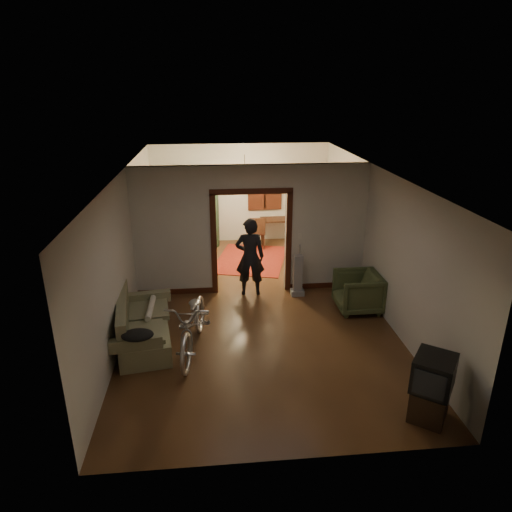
{
  "coord_description": "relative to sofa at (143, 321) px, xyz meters",
  "views": [
    {
      "loc": [
        -0.82,
        -8.55,
        4.34
      ],
      "look_at": [
        0.0,
        -0.3,
        1.2
      ],
      "focal_mm": 32.0,
      "sensor_mm": 36.0,
      "label": 1
    }
  ],
  "objects": [
    {
      "name": "bicycle",
      "position": [
        0.9,
        -0.33,
        0.1
      ],
      "size": [
        0.98,
        2.1,
        1.06
      ],
      "primitive_type": "imported",
      "rotation": [
        0.0,
        0.0,
        -0.14
      ],
      "color": "silver",
      "rests_on": "floor"
    },
    {
      "name": "wall_back",
      "position": [
        2.1,
        5.55,
        0.97
      ],
      "size": [
        5.0,
        0.02,
        2.8
      ],
      "primitive_type": "cube",
      "color": "beige",
      "rests_on": "floor"
    },
    {
      "name": "crt_tv",
      "position": [
        4.15,
        -2.38,
        0.3
      ],
      "size": [
        0.74,
        0.75,
        0.48
      ],
      "primitive_type": "cube",
      "rotation": [
        0.0,
        0.0,
        0.93
      ],
      "color": "black",
      "rests_on": "tv_stand"
    },
    {
      "name": "chandelier",
      "position": [
        2.1,
        3.8,
        1.92
      ],
      "size": [
        0.24,
        0.24,
        0.24
      ],
      "primitive_type": "sphere",
      "color": "#FFE0A5",
      "rests_on": "ceiling"
    },
    {
      "name": "globe",
      "position": [
        0.9,
        5.02,
        1.51
      ],
      "size": [
        0.27,
        0.27,
        0.27
      ],
      "primitive_type": "sphere",
      "color": "#1E5972",
      "rests_on": "locker"
    },
    {
      "name": "light_switch",
      "position": [
        3.15,
        1.97,
        0.82
      ],
      "size": [
        0.08,
        0.01,
        0.12
      ],
      "primitive_type": "cube",
      "color": "silver",
      "rests_on": "partition_wall"
    },
    {
      "name": "armchair",
      "position": [
        4.15,
        0.87,
        -0.03
      ],
      "size": [
        0.88,
        0.85,
        0.8
      ],
      "primitive_type": "imported",
      "rotation": [
        0.0,
        0.0,
        -1.57
      ],
      "color": "#414C2B",
      "rests_on": "floor"
    },
    {
      "name": "wall_left",
      "position": [
        -0.4,
        1.3,
        0.97
      ],
      "size": [
        0.02,
        8.5,
        2.8
      ],
      "primitive_type": "cube",
      "color": "beige",
      "rests_on": "floor"
    },
    {
      "name": "desk",
      "position": [
        3.13,
        5.15,
        -0.07
      ],
      "size": [
        1.03,
        0.66,
        0.72
      ],
      "primitive_type": "cube",
      "rotation": [
        0.0,
        0.0,
        -0.13
      ],
      "color": "black",
      "rests_on": "floor"
    },
    {
      "name": "far_window",
      "position": [
        2.8,
        5.51,
        1.12
      ],
      "size": [
        0.98,
        0.06,
        1.28
      ],
      "primitive_type": "cube",
      "color": "black",
      "rests_on": "wall_back"
    },
    {
      "name": "tv_stand",
      "position": [
        4.15,
        -2.38,
        -0.2
      ],
      "size": [
        0.67,
        0.68,
        0.46
      ],
      "primitive_type": "cube",
      "rotation": [
        0.0,
        0.0,
        0.93
      ],
      "color": "black",
      "rests_on": "floor"
    },
    {
      "name": "locker",
      "position": [
        0.9,
        5.02,
        0.56
      ],
      "size": [
        1.11,
        0.83,
        1.97
      ],
      "primitive_type": "cube",
      "rotation": [
        0.0,
        0.0,
        -0.33
      ],
      "color": "#1C301E",
      "rests_on": "floor"
    },
    {
      "name": "ceiling",
      "position": [
        2.1,
        1.3,
        2.37
      ],
      "size": [
        5.0,
        8.5,
        0.01
      ],
      "primitive_type": "cube",
      "color": "white",
      "rests_on": "floor"
    },
    {
      "name": "sofa",
      "position": [
        0.0,
        0.0,
        0.0
      ],
      "size": [
        1.1,
        1.96,
        0.85
      ],
      "primitive_type": "cube",
      "rotation": [
        0.0,
        0.0,
        0.15
      ],
      "color": "#626443",
      "rests_on": "floor"
    },
    {
      "name": "floor",
      "position": [
        2.1,
        1.3,
        -0.43
      ],
      "size": [
        5.0,
        8.5,
        0.01
      ],
      "primitive_type": "cube",
      "color": "#3B2212",
      "rests_on": "ground"
    },
    {
      "name": "door_casing",
      "position": [
        2.1,
        2.05,
        0.67
      ],
      "size": [
        1.74,
        0.2,
        2.32
      ],
      "primitive_type": "cube",
      "color": "#3B170D",
      "rests_on": "floor"
    },
    {
      "name": "rolled_paper",
      "position": [
        0.1,
        0.3,
        0.1
      ],
      "size": [
        0.11,
        0.87,
        0.11
      ],
      "primitive_type": "cylinder",
      "rotation": [
        1.57,
        0.0,
        0.0
      ],
      "color": "beige",
      "rests_on": "sofa"
    },
    {
      "name": "wall_right",
      "position": [
        4.6,
        1.3,
        0.97
      ],
      "size": [
        0.02,
        8.5,
        2.8
      ],
      "primitive_type": "cube",
      "color": "beige",
      "rests_on": "floor"
    },
    {
      "name": "vacuum",
      "position": [
        3.07,
        1.68,
        0.04
      ],
      "size": [
        0.33,
        0.29,
        0.93
      ],
      "primitive_type": "cube",
      "rotation": [
        0.0,
        0.0,
        -0.26
      ],
      "color": "gray",
      "rests_on": "floor"
    },
    {
      "name": "jacket",
      "position": [
        0.05,
        -0.91,
        0.25
      ],
      "size": [
        0.5,
        0.38,
        0.15
      ],
      "primitive_type": "ellipsoid",
      "color": "black",
      "rests_on": "sofa"
    },
    {
      "name": "person",
      "position": [
        2.05,
        1.84,
        0.44
      ],
      "size": [
        0.65,
        0.44,
        1.72
      ],
      "primitive_type": "imported",
      "rotation": [
        0.0,
        0.0,
        3.09
      ],
      "color": "black",
      "rests_on": "floor"
    },
    {
      "name": "desk_chair",
      "position": [
        2.5,
        4.79,
        0.04
      ],
      "size": [
        0.44,
        0.44,
        0.92
      ],
      "primitive_type": "cube",
      "rotation": [
        0.0,
        0.0,
        0.08
      ],
      "color": "black",
      "rests_on": "floor"
    },
    {
      "name": "partition_wall",
      "position": [
        2.1,
        2.05,
        0.97
      ],
      "size": [
        5.0,
        0.14,
        2.8
      ],
      "primitive_type": "cube",
      "color": "beige",
      "rests_on": "floor"
    },
    {
      "name": "oriental_rug",
      "position": [
        2.24,
        3.89,
        -0.42
      ],
      "size": [
        2.22,
        2.6,
        0.02
      ],
      "primitive_type": "cube",
      "rotation": [
        0.0,
        0.0,
        -0.26
      ],
      "color": "maroon",
      "rests_on": "floor"
    }
  ]
}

